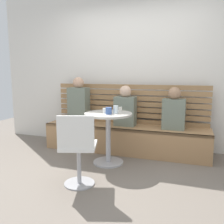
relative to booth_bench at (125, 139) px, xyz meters
name	(u,v)px	position (x,y,z in m)	size (l,w,h in m)	color
ground	(98,181)	(0.00, -1.20, -0.22)	(8.00, 8.00, 0.00)	#70665B
back_wall	(132,64)	(0.00, 0.44, 1.23)	(5.20, 0.10, 2.90)	silver
booth_bench	(125,139)	(0.00, 0.00, 0.00)	(2.70, 0.52, 0.44)	#A87C51
booth_backrest	(129,104)	(0.00, 0.24, 0.56)	(2.65, 0.04, 0.67)	#9A7249
cafe_table	(108,128)	(-0.08, -0.58, 0.30)	(0.68, 0.68, 0.74)	#ADADB2
white_chair	(78,148)	(-0.16, -1.39, 0.24)	(0.50, 0.50, 0.85)	#ADADB2
person_adult	(79,102)	(-0.85, 0.03, 0.58)	(0.34, 0.22, 0.79)	slate
person_child_left	(174,111)	(0.77, 0.02, 0.51)	(0.34, 0.22, 0.65)	slate
person_child_middle	(125,108)	(-0.01, 0.03, 0.51)	(0.34, 0.22, 0.66)	slate
cup_water_clear	(116,110)	(0.03, -0.58, 0.57)	(0.07, 0.07, 0.11)	white
cup_espresso_small	(120,109)	(0.01, -0.32, 0.55)	(0.06, 0.06, 0.06)	silver
cup_mug_blue	(109,111)	(-0.04, -0.67, 0.57)	(0.08, 0.08, 0.10)	#3D5B9E
cup_ceramic_white	(105,110)	(-0.12, -0.59, 0.55)	(0.08, 0.08, 0.07)	white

